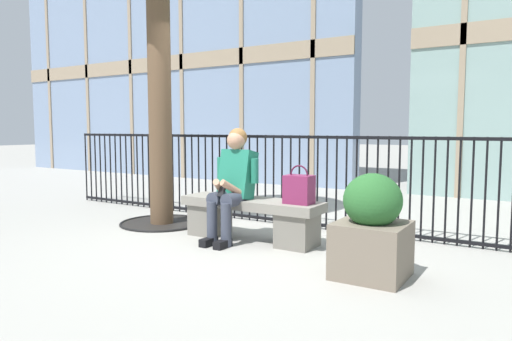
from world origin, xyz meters
TOP-DOWN VIEW (x-y plane):
  - ground_plane at (0.00, 0.00)m, footprint 60.00×60.00m
  - stone_bench at (0.00, 0.00)m, footprint 1.60×0.44m
  - seated_person_with_phone at (-0.15, -0.13)m, footprint 0.52×0.66m
  - handbag_on_bench at (0.58, -0.01)m, footprint 0.28×0.20m
  - plaza_railing at (0.00, 0.91)m, footprint 7.78×0.04m
  - planter at (1.51, -0.54)m, footprint 0.55×0.55m

SIDE VIEW (x-z plane):
  - ground_plane at x=0.00m, z-range 0.00..0.00m
  - stone_bench at x=0.00m, z-range 0.05..0.50m
  - planter at x=1.51m, z-range -0.03..0.82m
  - plaza_railing at x=0.00m, z-range 0.01..1.13m
  - handbag_on_bench at x=0.58m, z-range 0.40..0.80m
  - seated_person_with_phone at x=-0.15m, z-range 0.04..1.26m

